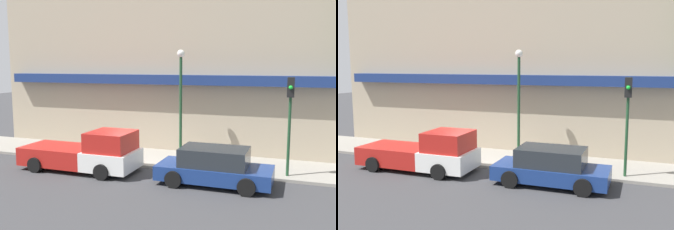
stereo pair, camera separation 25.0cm
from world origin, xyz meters
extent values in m
plane|color=#38383A|center=(0.00, 0.00, 0.00)|extent=(80.00, 80.00, 0.00)
cube|color=gray|center=(0.00, 1.69, 0.06)|extent=(36.00, 3.38, 0.13)
cube|color=tan|center=(0.00, 4.88, 5.00)|extent=(19.80, 3.00, 10.00)
cube|color=navy|center=(0.00, 3.08, 3.94)|extent=(18.22, 0.60, 0.50)
cube|color=white|center=(-0.44, -1.22, 0.62)|extent=(2.15, 2.01, 0.80)
cube|color=#B21E19|center=(-0.44, -1.22, 1.44)|extent=(1.82, 1.85, 0.84)
cube|color=#B21E19|center=(-3.12, -1.22, 0.62)|extent=(3.22, 2.01, 0.80)
cylinder|color=black|center=(-0.39, -0.21, 0.34)|extent=(0.67, 0.22, 0.67)
cylinder|color=black|center=(-0.39, -2.22, 0.34)|extent=(0.67, 0.22, 0.67)
cylinder|color=black|center=(-3.71, -0.21, 0.34)|extent=(0.67, 0.22, 0.67)
cylinder|color=black|center=(-3.71, -2.22, 0.34)|extent=(0.67, 0.22, 0.67)
cube|color=navy|center=(4.11, -1.22, 0.49)|extent=(4.50, 1.86, 0.57)
cube|color=#23282D|center=(4.11, -1.22, 1.13)|extent=(2.61, 1.67, 0.71)
cylinder|color=black|center=(5.50, -0.29, 0.34)|extent=(0.67, 0.22, 0.67)
cylinder|color=black|center=(5.50, -2.14, 0.34)|extent=(0.67, 0.22, 0.67)
cylinder|color=black|center=(2.71, -0.29, 0.34)|extent=(0.67, 0.22, 0.67)
cylinder|color=black|center=(2.71, -2.14, 0.34)|extent=(0.67, 0.22, 0.67)
cylinder|color=#196633|center=(-1.00, 0.78, 0.39)|extent=(0.17, 0.17, 0.53)
sphere|color=#196633|center=(-1.00, 0.78, 0.73)|extent=(0.16, 0.16, 0.16)
cylinder|color=#1E4728|center=(1.76, 1.73, 2.60)|extent=(0.14, 0.14, 4.93)
sphere|color=silver|center=(1.76, 1.73, 5.24)|extent=(0.36, 0.36, 0.36)
cylinder|color=#1E4728|center=(6.81, 0.57, 2.17)|extent=(0.12, 0.12, 4.09)
cube|color=black|center=(6.81, 0.41, 3.82)|extent=(0.28, 0.20, 0.80)
sphere|color=green|center=(6.81, 0.29, 3.82)|extent=(0.16, 0.16, 0.16)
camera|label=1|loc=(7.24, -15.32, 4.72)|focal=40.00mm
camera|label=2|loc=(7.48, -15.24, 4.72)|focal=40.00mm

